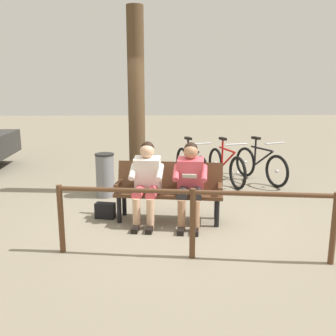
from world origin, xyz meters
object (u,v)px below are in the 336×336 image
(person_reading, at_px, (190,180))
(bicycle_silver, at_px, (260,165))
(litter_bin, at_px, (105,175))
(bicycle_green, at_px, (226,166))
(bicycle_black, at_px, (191,166))
(handbag, at_px, (105,211))
(bench, at_px, (169,187))
(person_companion, at_px, (147,179))
(tree_trunk, at_px, (136,103))

(person_reading, bearing_deg, bicycle_silver, -117.10)
(litter_bin, relative_size, bicycle_green, 0.49)
(bicycle_silver, relative_size, bicycle_black, 0.96)
(litter_bin, bearing_deg, handbag, 97.18)
(bench, xyz_separation_m, handbag, (0.98, -0.06, -0.39))
(handbag, xyz_separation_m, bicycle_green, (-2.24, -2.05, 0.24))
(bench, height_order, litter_bin, bench)
(litter_bin, height_order, bicycle_green, bicycle_green)
(bench, relative_size, bicycle_green, 1.01)
(bench, relative_size, person_companion, 1.37)
(bench, bearing_deg, bicycle_silver, -124.08)
(person_companion, xyz_separation_m, bicycle_black, (-0.87, -2.31, -0.30))
(person_reading, xyz_separation_m, person_companion, (0.63, -0.09, -0.00))
(person_companion, bearing_deg, person_reading, 179.95)
(tree_trunk, bearing_deg, handbag, 72.88)
(person_companion, relative_size, handbag, 4.00)
(handbag, height_order, litter_bin, litter_bin)
(tree_trunk, distance_m, bicycle_silver, 2.96)
(tree_trunk, xyz_separation_m, bicycle_green, (-1.80, -0.64, -1.32))
(person_reading, distance_m, bicycle_green, 2.53)
(litter_bin, bearing_deg, person_reading, 134.96)
(handbag, height_order, bicycle_black, bicycle_black)
(person_reading, bearing_deg, litter_bin, -36.96)
(litter_bin, height_order, bicycle_black, bicycle_black)
(litter_bin, distance_m, bicycle_black, 1.93)
(handbag, bearing_deg, bench, 176.62)
(handbag, distance_m, bicycle_black, 2.63)
(litter_bin, xyz_separation_m, bicycle_green, (-2.38, -0.89, -0.04))
(person_reading, distance_m, tree_trunk, 2.14)
(bicycle_green, distance_m, bicycle_black, 0.72)
(bicycle_black, bearing_deg, person_companion, -38.21)
(tree_trunk, bearing_deg, litter_bin, 23.34)
(bench, relative_size, litter_bin, 2.06)
(litter_bin, relative_size, bicycle_black, 0.49)
(bench, bearing_deg, bicycle_green, -112.58)
(person_companion, xyz_separation_m, litter_bin, (0.79, -1.34, -0.26))
(bench, bearing_deg, bicycle_black, -95.63)
(tree_trunk, height_order, bicycle_green, tree_trunk)
(person_reading, bearing_deg, person_companion, -0.05)
(bench, height_order, person_companion, person_companion)
(handbag, relative_size, bicycle_green, 0.18)
(person_companion, relative_size, bicycle_silver, 0.77)
(litter_bin, bearing_deg, person_companion, 120.66)
(person_companion, height_order, bicycle_black, person_companion)
(tree_trunk, relative_size, litter_bin, 4.19)
(person_reading, relative_size, bicycle_green, 0.74)
(bicycle_silver, bearing_deg, tree_trunk, -98.02)
(person_companion, distance_m, bicycle_silver, 3.31)
(litter_bin, bearing_deg, bicycle_black, -149.75)
(bicycle_silver, relative_size, bicycle_green, 0.96)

